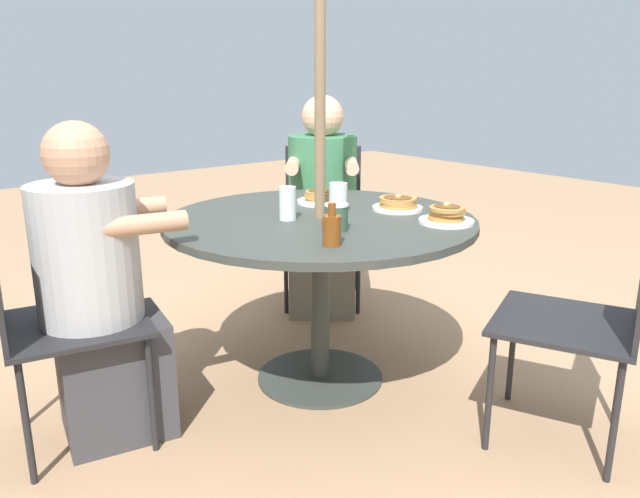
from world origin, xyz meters
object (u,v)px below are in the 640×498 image
Objects in this scene: patio_chair_east at (323,212)px; drinking_glass_b at (288,203)px; pancake_plate_a at (321,198)px; patio_chair_south at (46,312)px; pancake_plate_c at (398,204)px; coffee_cup at (336,217)px; patio_chair_north at (595,311)px; diner_south at (99,300)px; drinking_glass_a at (338,198)px; syrup_bottle at (332,229)px; pancake_plate_b at (447,216)px; diner_east at (322,215)px; patio_table at (320,240)px.

patio_chair_east is 6.55× the size of drinking_glass_b.
drinking_glass_b reaches higher than pancake_plate_a.
pancake_plate_c is (-0.30, -1.42, 0.24)m from patio_chair_south.
pancake_plate_c is 0.46m from coffee_cup.
patio_chair_north is 1.91m from patio_chair_south.
patio_chair_east is 4.07× the size of pancake_plate_a.
diner_south is 5.30× the size of pancake_plate_c.
drinking_glass_a is (0.13, 0.23, 0.04)m from pancake_plate_c.
pancake_plate_a is 1.47× the size of syrup_bottle.
patio_chair_east reaches higher than pancake_plate_c.
patio_chair_south is 4.07× the size of pancake_plate_b.
patio_chair_south is 1.23m from drinking_glass_a.
pancake_plate_b is 0.30m from pancake_plate_c.
patio_chair_north reaches higher than pancake_plate_a.
diner_east is 8.03× the size of syrup_bottle.
drinking_glass_a is (-0.19, 0.06, 0.04)m from pancake_plate_a.
patio_chair_south is 0.77× the size of diner_south.
diner_east is 1.14m from pancake_plate_b.
patio_chair_east is 0.18m from diner_east.
syrup_bottle is (-1.06, 0.82, 0.25)m from diner_east.
pancake_plate_b is (-0.62, -0.14, 0.00)m from pancake_plate_a.
pancake_plate_b is at bearing -114.17° from coffee_cup.
patio_table is at bearing 90.00° from diner_south.
syrup_bottle is at bearing 86.34° from pancake_plate_b.
syrup_bottle is at bearing 137.14° from drinking_glass_a.
diner_south is (-0.03, -0.18, 0.01)m from patio_chair_south.
patio_table is 0.22m from drinking_glass_b.
patio_chair_south is at bearing 80.55° from drinking_glass_b.
pancake_plate_b is 0.57m from syrup_bottle.
patio_chair_south is 1.47m from pancake_plate_c.
coffee_cup is (-1.04, 0.78, 0.27)m from patio_chair_east.
pancake_plate_b is at bearing 113.30° from patio_chair_east.
drinking_glass_b reaches higher than coffee_cup.
syrup_bottle is (-0.57, -0.82, 0.28)m from patio_chair_south.
patio_chair_north is 0.74× the size of diner_east.
pancake_plate_c is (0.30, -0.03, -0.00)m from pancake_plate_b.
patio_chair_east is 1.02m from pancake_plate_c.
syrup_bottle is (-0.36, 0.24, 0.16)m from patio_table.
pancake_plate_b is 1.47× the size of syrup_bottle.
pancake_plate_c is 0.66m from syrup_bottle.
patio_chair_south is at bearing 78.00° from pancake_plate_c.
patio_chair_east reaches higher than drinking_glass_b.
pancake_plate_b is at bearing -93.66° from syrup_bottle.
drinking_glass_b is at bearing 82.15° from diner_east.
drinking_glass_a is 0.26m from drinking_glass_b.
diner_east is 1.36m from syrup_bottle.
pancake_plate_c is 0.51m from drinking_glass_b.
patio_chair_east reaches higher than syrup_bottle.
pancake_plate_a is (1.22, 0.25, 0.24)m from patio_chair_north.
patio_chair_south is 0.99m from drinking_glass_b.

